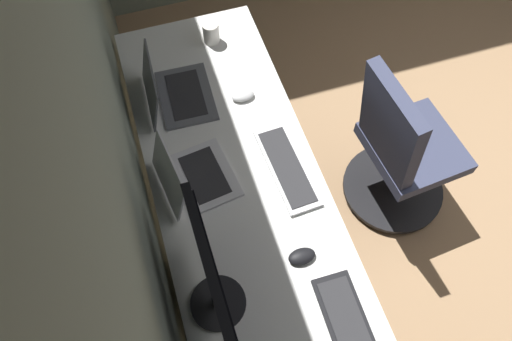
# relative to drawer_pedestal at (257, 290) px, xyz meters

# --- Properties ---
(wall_back) EXTENTS (4.99, 0.10, 2.60)m
(wall_back) POSITION_rel_drawer_pedestal_xyz_m (0.11, 0.39, 0.95)
(wall_back) COLOR slate
(wall_back) RESTS_ON ground
(desk) EXTENTS (2.13, 0.69, 0.73)m
(desk) POSITION_rel_drawer_pedestal_xyz_m (0.25, -0.03, 0.32)
(desk) COLOR white
(desk) RESTS_ON ground
(drawer_pedestal) EXTENTS (0.40, 0.51, 0.69)m
(drawer_pedestal) POSITION_rel_drawer_pedestal_xyz_m (0.00, 0.00, 0.00)
(drawer_pedestal) COLOR white
(drawer_pedestal) RESTS_ON ground
(monitor_primary) EXTENTS (0.55, 0.20, 0.43)m
(monitor_primary) POSITION_rel_drawer_pedestal_xyz_m (-0.10, 0.18, 0.63)
(monitor_primary) COLOR black
(monitor_primary) RESTS_ON desk
(laptop_leftmost) EXTENTS (0.33, 0.32, 0.22)m
(laptop_leftmost) POSITION_rel_drawer_pedestal_xyz_m (0.40, 0.15, 0.43)
(laptop_leftmost) COLOR silver
(laptop_leftmost) RESTS_ON desk
(laptop_left) EXTENTS (0.34, 0.30, 0.23)m
(laptop_left) POSITION_rel_drawer_pedestal_xyz_m (0.84, 0.13, 0.44)
(laptop_left) COLOR #595B60
(laptop_left) RESTS_ON desk
(keyboard_main) EXTENTS (0.43, 0.16, 0.02)m
(keyboard_main) POSITION_rel_drawer_pedestal_xyz_m (0.34, -0.24, 0.39)
(keyboard_main) COLOR silver
(keyboard_main) RESTS_ON desk
(keyboard_spare) EXTENTS (0.42, 0.15, 0.02)m
(keyboard_spare) POSITION_rel_drawer_pedestal_xyz_m (-0.34, -0.23, 0.39)
(keyboard_spare) COLOR black
(keyboard_spare) RESTS_ON desk
(mouse_main) EXTENTS (0.06, 0.10, 0.03)m
(mouse_main) POSITION_rel_drawer_pedestal_xyz_m (0.75, -0.17, 0.40)
(mouse_main) COLOR silver
(mouse_main) RESTS_ON desk
(mouse_spare) EXTENTS (0.06, 0.10, 0.03)m
(mouse_spare) POSITION_rel_drawer_pedestal_xyz_m (-0.04, -0.16, 0.40)
(mouse_spare) COLOR black
(mouse_spare) RESTS_ON desk
(coffee_mug) EXTENTS (0.12, 0.08, 0.11)m
(coffee_mug) POSITION_rel_drawer_pedestal_xyz_m (1.14, -0.13, 0.44)
(coffee_mug) COLOR silver
(coffee_mug) RESTS_ON desk
(office_chair) EXTENTS (0.56, 0.57, 0.97)m
(office_chair) POSITION_rel_drawer_pedestal_xyz_m (0.40, -0.87, 0.11)
(office_chair) COLOR #383D56
(office_chair) RESTS_ON ground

